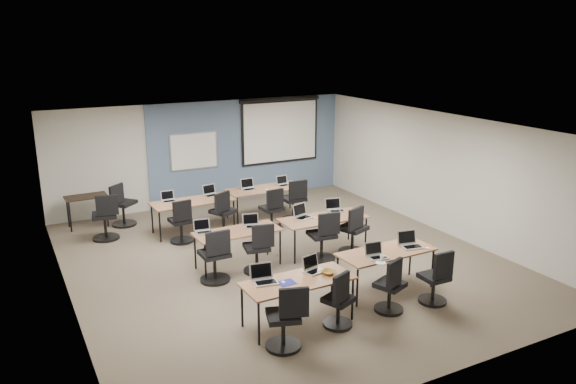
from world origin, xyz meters
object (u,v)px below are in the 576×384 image
training_table_mid_right (324,220)px  laptop_9 (210,193)px  laptop_8 (168,199)px  utility_table (86,200)px  laptop_0 (264,278)px  training_table_mid_left (238,233)px  laptop_1 (313,267)px  task_chair_2 (391,290)px  task_chair_3 (436,282)px  laptop_4 (203,229)px  training_table_front_left (298,283)px  whiteboard (194,151)px  laptop_11 (283,183)px  training_table_back_left (193,203)px  task_chair_9 (223,216)px  spare_chair_b (106,221)px  projector_screen (280,127)px  training_table_front_right (386,254)px  laptop_5 (252,223)px  laptop_7 (335,208)px  task_chair_6 (323,240)px  task_chair_1 (339,304)px  task_chair_11 (294,204)px  laptop_3 (410,243)px  task_chair_7 (353,234)px  task_chair_0 (286,323)px  task_chair_4 (216,260)px  task_chair_10 (273,212)px  laptop_2 (376,254)px  training_table_back_right (265,190)px  laptop_6 (302,214)px  task_chair_5 (258,252)px  task_chair_8 (182,225)px  laptop_10 (249,187)px

training_table_mid_right → laptop_9: size_ratio=5.57×
laptop_8 → utility_table: (-1.59, 1.24, -0.13)m
laptop_0 → training_table_mid_left: bearing=86.8°
laptop_1 → laptop_9: size_ratio=0.97×
laptop_8 → task_chair_2: bearing=-68.2°
task_chair_3 → laptop_4: bearing=132.9°
training_table_front_left → task_chair_2: size_ratio=1.81×
whiteboard → laptop_1: bearing=-92.5°
laptop_11 → training_table_mid_right: bearing=-103.5°
training_table_back_left → laptop_4: (-0.49, -2.09, 0.10)m
training_table_back_left → training_table_mid_right: bearing=-52.1°
training_table_back_left → task_chair_9: bearing=-42.5°
spare_chair_b → task_chair_3: bearing=-42.8°
training_table_mid_right → laptop_4: size_ratio=5.78×
training_table_front_left → projector_screen: bearing=64.2°
projector_screen → training_table_front_right: projector_screen is taller
laptop_5 → laptop_7: 1.98m
laptop_7 → laptop_4: bearing=-167.8°
task_chair_6 → task_chair_1: bearing=-109.1°
utility_table → spare_chair_b: (0.22, -1.08, -0.22)m
projector_screen → task_chair_11: projector_screen is taller
laptop_3 → task_chair_7: task_chair_7 is taller
projector_screen → task_chair_11: size_ratio=2.28×
training_table_mid_left → task_chair_0: bearing=-101.3°
laptop_0 → laptop_5: bearing=79.6°
laptop_4 → task_chair_4: bearing=-84.0°
task_chair_0 → task_chair_10: bearing=83.9°
task_chair_11 → laptop_2: bearing=-98.6°
training_table_front_right → task_chair_10: bearing=93.8°
training_table_front_left → task_chair_6: bearing=49.2°
training_table_mid_right → task_chair_1: 3.18m
task_chair_6 → laptop_8: (-2.22, 3.07, 0.36)m
training_table_back_right → laptop_11: bearing=5.1°
task_chair_3 → task_chair_0: bearing=-177.6°
laptop_1 → task_chair_10: 4.11m
task_chair_1 → task_chair_7: 3.06m
laptop_6 → task_chair_6: task_chair_6 is taller
task_chair_7 → laptop_0: bearing=-168.3°
whiteboard → laptop_8: 2.22m
task_chair_3 → laptop_4: 4.36m
whiteboard → laptop_3: bearing=-74.7°
task_chair_5 → task_chair_7: (2.11, -0.05, 0.02)m
laptop_4 → projector_screen: bearing=55.9°
training_table_back_left → task_chair_5: size_ratio=1.85×
training_table_back_left → laptop_3: size_ratio=5.09×
laptop_3 → task_chair_5: (-2.16, 1.73, -0.39)m
training_table_front_right → task_chair_8: bearing=120.5°
laptop_0 → task_chair_7: 3.41m
training_table_back_left → task_chair_10: size_ratio=1.84×
laptop_10 → utility_table: 3.79m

